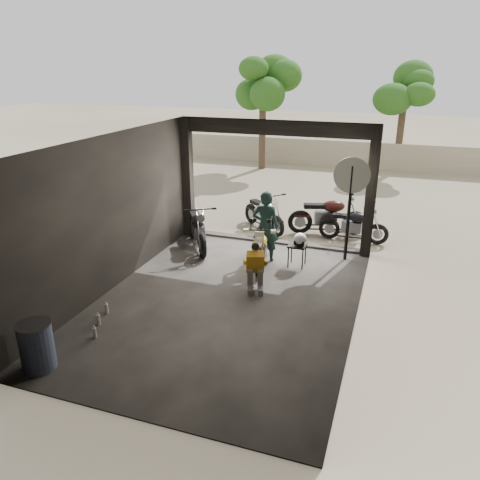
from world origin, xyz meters
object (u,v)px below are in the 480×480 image
Objects in this scene: sign_post at (350,192)px; left_bike at (198,225)px; outside_bike_c at (354,222)px; mechanic at (255,269)px; rider at (266,227)px; outside_bike_b at (328,212)px; stool at (297,248)px; helmet at (300,239)px; main_bike at (261,244)px; outside_bike_a at (264,211)px; oil_drum at (37,347)px.

left_bike is at bearing -175.76° from sign_post.
mechanic is at bearing 157.24° from outside_bike_c.
outside_bike_c is at bearing -137.76° from rider.
outside_bike_b is 2.51m from stool.
rider is at bearing 171.26° from stool.
helmet is at bearing 158.05° from outside_bike_b.
outside_bike_b is at bearing 60.12° from helmet.
main_bike is at bearing -164.20° from stool.
left_bike is at bearing 120.01° from mechanic.
outside_bike_a reaches higher than stool.
left_bike is 2.81m from mechanic.
rider is 1.66m from mechanic.
outside_bike_c is at bearing -132.11° from outside_bike_b.
helmet is 5.99m from oil_drum.
outside_bike_c reaches higher than helmet.
rider is 1.79× the size of mechanic.
outside_bike_a reaches higher than outside_bike_c.
rider reaches higher than outside_bike_b.
mechanic is (-0.87, -3.96, -0.16)m from outside_bike_b.
left_bike reaches higher than mechanic.
left_bike is at bearing 87.49° from oil_drum.
mechanic is 1.74× the size of stool.
outside_bike_a is 2.71m from helmet.
outside_bike_a is at bearing 78.93° from oil_drum.
outside_bike_c is 2.37m from stool.
stool is (2.68, -0.37, -0.12)m from left_bike.
left_bike is 1.12× the size of outside_bike_c.
rider is 2.19× the size of oil_drum.
mechanic is 3.09× the size of helmet.
rider reaches higher than mechanic.
main_bike is at bearing 143.01° from outside_bike_c.
rider is at bearing -40.18° from left_bike.
mechanic is 1.22× the size of oil_drum.
rider is 5.53× the size of helmet.
main_bike is 2.95× the size of stool.
sign_post is at bearing -80.49° from outside_bike_a.
outside_bike_a is at bearing 84.71° from mechanic.
outside_bike_c is at bearing 63.70° from stool.
main_bike is 0.94× the size of rider.
left_bike is at bearing 148.57° from helmet.
rider reaches higher than main_bike.
outside_bike_a is 1.06× the size of outside_bike_c.
mechanic is (2.12, -1.84, -0.12)m from left_bike.
mechanic is at bearing 93.97° from rider.
stool is (-0.31, -2.48, -0.16)m from outside_bike_b.
oil_drum is (-3.23, -7.65, -0.25)m from outside_bike_b.
main_bike is at bearing 141.52° from outside_bike_b.
mechanic is at bearing 151.53° from outside_bike_b.
main_bike is 0.65× the size of sign_post.
rider is (-1.86, -2.00, 0.33)m from outside_bike_c.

